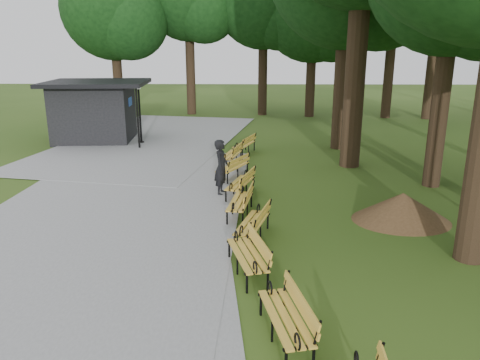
{
  "coord_description": "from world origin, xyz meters",
  "views": [
    {
      "loc": [
        0.27,
        -10.0,
        4.86
      ],
      "look_at": [
        -0.0,
        2.86,
        1.1
      ],
      "focal_mm": 34.89,
      "sensor_mm": 36.0,
      "label": 1
    }
  ],
  "objects_px": {
    "person": "(221,167)",
    "bench_2": "(247,255)",
    "lamp_post": "(139,100)",
    "bench_5": "(240,183)",
    "bench_7": "(231,155)",
    "bench_3": "(252,223)",
    "bench_1": "(285,317)",
    "bench_6": "(233,167)",
    "kiosk": "(94,111)",
    "dirt_mound": "(402,207)",
    "bench_4": "(240,202)",
    "bench_8": "(244,144)"
  },
  "relations": [
    {
      "from": "person",
      "to": "bench_2",
      "type": "bearing_deg",
      "value": -163.34
    },
    {
      "from": "lamp_post",
      "to": "bench_5",
      "type": "relative_size",
      "value": 1.6
    },
    {
      "from": "person",
      "to": "lamp_post",
      "type": "relative_size",
      "value": 0.62
    },
    {
      "from": "lamp_post",
      "to": "bench_7",
      "type": "xyz_separation_m",
      "value": [
        4.75,
        -4.38,
        -1.75
      ]
    },
    {
      "from": "bench_3",
      "to": "bench_1",
      "type": "bearing_deg",
      "value": 22.58
    },
    {
      "from": "bench_2",
      "to": "bench_5",
      "type": "bearing_deg",
      "value": 167.8
    },
    {
      "from": "bench_5",
      "to": "bench_6",
      "type": "height_order",
      "value": "same"
    },
    {
      "from": "kiosk",
      "to": "dirt_mound",
      "type": "bearing_deg",
      "value": -46.58
    },
    {
      "from": "person",
      "to": "bench_2",
      "type": "xyz_separation_m",
      "value": [
        0.9,
        -5.63,
        -0.49
      ]
    },
    {
      "from": "bench_4",
      "to": "bench_6",
      "type": "xyz_separation_m",
      "value": [
        -0.36,
        3.97,
        0.0
      ]
    },
    {
      "from": "dirt_mound",
      "to": "kiosk",
      "type": "bearing_deg",
      "value": 137.63
    },
    {
      "from": "bench_4",
      "to": "bench_8",
      "type": "xyz_separation_m",
      "value": [
        0.02,
        8.07,
        0.0
      ]
    },
    {
      "from": "bench_2",
      "to": "bench_8",
      "type": "height_order",
      "value": "same"
    },
    {
      "from": "kiosk",
      "to": "bench_7",
      "type": "xyz_separation_m",
      "value": [
        7.28,
        -5.05,
        -1.1
      ]
    },
    {
      "from": "person",
      "to": "bench_8",
      "type": "relative_size",
      "value": 0.98
    },
    {
      "from": "bench_3",
      "to": "bench_4",
      "type": "height_order",
      "value": "same"
    },
    {
      "from": "lamp_post",
      "to": "bench_8",
      "type": "relative_size",
      "value": 1.6
    },
    {
      "from": "bench_6",
      "to": "bench_7",
      "type": "relative_size",
      "value": 1.0
    },
    {
      "from": "bench_1",
      "to": "bench_7",
      "type": "bearing_deg",
      "value": 174.37
    },
    {
      "from": "person",
      "to": "lamp_post",
      "type": "bearing_deg",
      "value": 36.52
    },
    {
      "from": "lamp_post",
      "to": "bench_6",
      "type": "relative_size",
      "value": 1.6
    },
    {
      "from": "dirt_mound",
      "to": "bench_3",
      "type": "relative_size",
      "value": 1.22
    },
    {
      "from": "dirt_mound",
      "to": "bench_4",
      "type": "bearing_deg",
      "value": 176.47
    },
    {
      "from": "bench_4",
      "to": "dirt_mound",
      "type": "bearing_deg",
      "value": 94.91
    },
    {
      "from": "bench_7",
      "to": "bench_4",
      "type": "bearing_deg",
      "value": 17.02
    },
    {
      "from": "bench_3",
      "to": "bench_6",
      "type": "xyz_separation_m",
      "value": [
        -0.71,
        5.67,
        0.0
      ]
    },
    {
      "from": "bench_2",
      "to": "bench_6",
      "type": "height_order",
      "value": "same"
    },
    {
      "from": "person",
      "to": "lamp_post",
      "type": "height_order",
      "value": "lamp_post"
    },
    {
      "from": "person",
      "to": "kiosk",
      "type": "bearing_deg",
      "value": 46.01
    },
    {
      "from": "bench_1",
      "to": "bench_5",
      "type": "xyz_separation_m",
      "value": [
        -0.93,
        7.85,
        0.0
      ]
    },
    {
      "from": "bench_2",
      "to": "bench_8",
      "type": "xyz_separation_m",
      "value": [
        -0.22,
        11.65,
        0.0
      ]
    },
    {
      "from": "bench_4",
      "to": "bench_5",
      "type": "height_order",
      "value": "same"
    },
    {
      "from": "kiosk",
      "to": "lamp_post",
      "type": "height_order",
      "value": "kiosk"
    },
    {
      "from": "bench_3",
      "to": "lamp_post",
      "type": "bearing_deg",
      "value": -139.68
    },
    {
      "from": "bench_7",
      "to": "lamp_post",
      "type": "bearing_deg",
      "value": -120.35
    },
    {
      "from": "kiosk",
      "to": "bench_7",
      "type": "relative_size",
      "value": 2.59
    },
    {
      "from": "bench_2",
      "to": "bench_3",
      "type": "distance_m",
      "value": 1.88
    },
    {
      "from": "person",
      "to": "kiosk",
      "type": "xyz_separation_m",
      "value": [
        -7.11,
        8.96,
        0.61
      ]
    },
    {
      "from": "kiosk",
      "to": "bench_6",
      "type": "bearing_deg",
      "value": -47.75
    },
    {
      "from": "bench_3",
      "to": "bench_5",
      "type": "xyz_separation_m",
      "value": [
        -0.39,
        3.58,
        0.0
      ]
    },
    {
      "from": "dirt_mound",
      "to": "bench_5",
      "type": "height_order",
      "value": "bench_5"
    },
    {
      "from": "bench_3",
      "to": "bench_6",
      "type": "height_order",
      "value": "same"
    },
    {
      "from": "bench_2",
      "to": "bench_6",
      "type": "distance_m",
      "value": 7.57
    },
    {
      "from": "dirt_mound",
      "to": "bench_3",
      "type": "xyz_separation_m",
      "value": [
        -4.26,
        -1.42,
        0.02
      ]
    },
    {
      "from": "bench_2",
      "to": "bench_4",
      "type": "xyz_separation_m",
      "value": [
        -0.24,
        3.58,
        0.0
      ]
    },
    {
      "from": "bench_3",
      "to": "bench_7",
      "type": "relative_size",
      "value": 1.0
    },
    {
      "from": "person",
      "to": "bench_7",
      "type": "distance_m",
      "value": 3.95
    },
    {
      "from": "bench_3",
      "to": "dirt_mound",
      "type": "bearing_deg",
      "value": 123.79
    },
    {
      "from": "lamp_post",
      "to": "bench_7",
      "type": "distance_m",
      "value": 6.7
    },
    {
      "from": "kiosk",
      "to": "bench_6",
      "type": "height_order",
      "value": "kiosk"
    }
  ]
}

